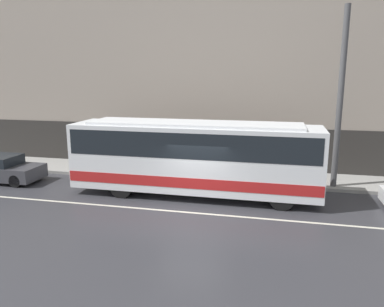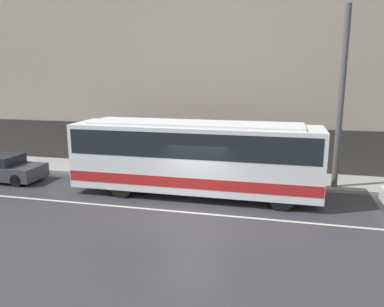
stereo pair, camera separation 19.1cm
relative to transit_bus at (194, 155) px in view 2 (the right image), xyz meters
The scene contains 8 objects.
ground_plane 2.89m from the transit_bus, 79.80° to the right, with size 60.00×60.00×0.00m, color #333338.
sidewalk 3.72m from the transit_bus, 83.08° to the left, with size 60.00×2.86×0.16m.
building_facade 5.67m from the transit_bus, 85.33° to the left, with size 60.00×0.35×9.97m.
lane_stripe 2.89m from the transit_bus, 79.80° to the right, with size 54.00×0.14×0.01m.
transit_bus is the anchor object (origin of this frame).
sedan_dark_behind 10.18m from the transit_bus, behind, with size 4.23×1.78×1.32m.
utility_pole_near 7.03m from the transit_bus, 20.47° to the left, with size 0.27×0.27×8.12m.
pedestrian_waiting 4.54m from the transit_bus, 110.22° to the left, with size 0.36×0.36×1.58m.
Camera 2 is at (3.28, -13.46, 5.36)m, focal length 35.00 mm.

